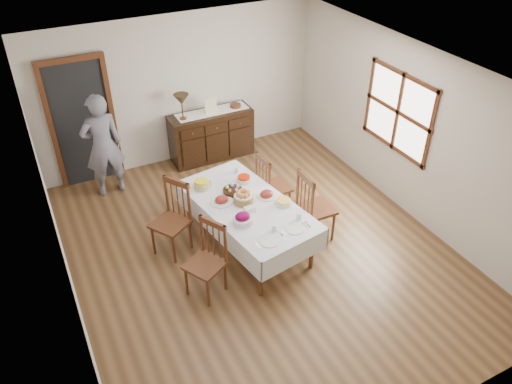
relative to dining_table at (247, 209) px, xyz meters
name	(u,v)px	position (x,y,z in m)	size (l,w,h in m)	color
ground	(259,250)	(0.10, -0.18, -0.64)	(6.00, 6.00, 0.00)	brown
room_shell	(235,139)	(-0.04, 0.24, 1.00)	(5.02, 6.02, 2.65)	white
dining_table	(247,209)	(0.00, 0.00, 0.00)	(1.42, 2.28, 0.73)	silver
chair_left_near	(207,259)	(-0.82, -0.57, -0.12)	(0.59, 0.59, 1.04)	#4D2714
chair_left_far	(172,217)	(-0.94, 0.40, -0.09)	(0.63, 0.63, 1.10)	#4D2714
chair_right_near	(313,206)	(0.92, -0.27, -0.08)	(0.48, 0.48, 1.12)	#4D2714
chair_right_far	(271,185)	(0.66, 0.51, -0.11)	(0.46, 0.46, 1.05)	#4D2714
sideboard	(211,135)	(0.52, 2.53, -0.19)	(1.49, 0.54, 0.89)	black
person	(102,143)	(-1.42, 2.25, 0.29)	(0.58, 0.37, 1.86)	slate
bread_basket	(243,197)	(-0.02, 0.05, 0.17)	(0.27, 0.27, 0.19)	olive
egg_basket	(233,190)	(-0.05, 0.34, 0.12)	(0.28, 0.28, 0.11)	black
ham_platter_a	(222,200)	(-0.29, 0.19, 0.12)	(0.31, 0.31, 0.11)	silver
ham_platter_b	(267,195)	(0.33, 0.04, 0.12)	(0.27, 0.27, 0.11)	silver
beet_bowl	(243,219)	(-0.23, -0.35, 0.16)	(0.26, 0.26, 0.16)	silver
carrot_bowl	(244,179)	(0.21, 0.52, 0.13)	(0.21, 0.21, 0.09)	silver
pineapple_bowl	(202,184)	(-0.40, 0.63, 0.15)	(0.22, 0.22, 0.13)	tan
casserole_dish	(283,202)	(0.45, -0.23, 0.12)	(0.23, 0.23, 0.07)	silver
butter_dish	(249,209)	(-0.04, -0.17, 0.12)	(0.15, 0.11, 0.07)	silver
setting_left	(271,237)	(-0.05, -0.79, 0.11)	(0.44, 0.31, 0.10)	silver
setting_right	(296,224)	(0.35, -0.71, 0.11)	(0.44, 0.31, 0.10)	silver
glass_far_a	(210,182)	(-0.27, 0.64, 0.14)	(0.07, 0.07, 0.11)	silver
glass_far_b	(237,170)	(0.22, 0.78, 0.14)	(0.07, 0.07, 0.09)	silver
runner	(212,111)	(0.57, 2.56, 0.26)	(1.30, 0.35, 0.01)	white
table_lamp	(181,100)	(0.01, 2.51, 0.61)	(0.26, 0.26, 0.46)	brown
picture_frame	(211,106)	(0.53, 2.50, 0.39)	(0.22, 0.08, 0.28)	beige
deco_bowl	(235,106)	(1.02, 2.54, 0.28)	(0.20, 0.20, 0.06)	#4D2714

